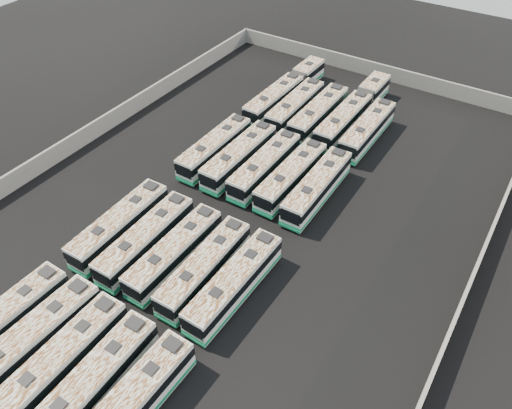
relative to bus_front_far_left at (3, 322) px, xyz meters
name	(u,v)px	position (x,y,z in m)	size (l,w,h in m)	color
ground	(231,221)	(7.33, 20.44, -1.61)	(140.00, 140.00, 0.00)	black
perimeter_wall	(230,212)	(7.33, 20.44, -0.51)	(45.20, 73.20, 2.20)	slate
bus_front_far_left	(3,322)	(0.00, 0.00, 0.00)	(2.54, 11.22, 3.15)	#B9BCB6
bus_front_left	(32,341)	(3.34, 0.08, 0.07)	(2.75, 11.74, 3.29)	#B9BCB6
bus_front_center	(61,362)	(6.55, 0.05, 0.05)	(2.57, 11.58, 3.25)	#B9BCB6
bus_front_right	(92,385)	(9.80, -0.01, 0.06)	(2.74, 11.62, 3.26)	#B9BCB6
bus_front_far_right	(128,407)	(13.08, 0.20, 0.04)	(2.59, 11.49, 3.23)	#B9BCB6
bus_midfront_far_left	(120,225)	(-0.06, 12.85, 0.04)	(2.71, 11.53, 3.23)	#B9BCB6
bus_midfront_left	(146,239)	(3.27, 12.78, 0.03)	(2.68, 11.43, 3.20)	#B9BCB6
bus_midfront_center	(175,253)	(6.50, 12.96, -0.01)	(2.38, 11.15, 3.14)	#B9BCB6
bus_midfront_right	(205,268)	(9.83, 12.99, -0.01)	(2.60, 11.18, 3.14)	#B9BCB6
bus_midfront_far_right	(234,283)	(13.00, 12.95, 0.03)	(2.54, 11.39, 3.20)	#B9BCB6
bus_midback_far_left	(215,148)	(-0.05, 27.92, 0.02)	(2.42, 11.32, 3.19)	#B9BCB6
bus_midback_left	(239,157)	(3.26, 28.00, 0.06)	(2.48, 11.60, 3.27)	#B9BCB6
bus_midback_center	(265,166)	(6.55, 28.09, 0.03)	(2.47, 11.43, 3.22)	#B9BCB6
bus_midback_right	(291,176)	(9.81, 28.11, 0.02)	(2.53, 11.35, 3.19)	#B9BCB6
bus_midback_far_right	(317,187)	(12.97, 27.96, 0.05)	(2.58, 11.54, 3.24)	#B9BCB6
bus_back_far_left	(286,90)	(0.03, 43.76, -0.01)	(2.64, 17.35, 3.14)	#B9BCB6
bus_back_left	(295,107)	(3.20, 40.68, 0.03)	(2.58, 11.43, 3.21)	#B9BCB6
bus_back_center	(318,114)	(6.47, 40.73, 0.07)	(2.50, 11.69, 3.29)	#B9BCB6
bus_back_right	(354,110)	(9.78, 43.96, 0.04)	(2.51, 17.79, 3.22)	#B9BCB6
bus_back_far_right	(367,130)	(13.03, 40.68, 0.04)	(2.44, 11.43, 3.22)	#B9BCB6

